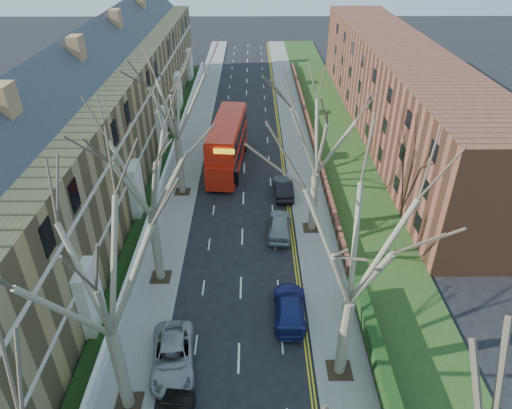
{
  "coord_description": "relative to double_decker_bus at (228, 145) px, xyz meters",
  "views": [
    {
      "loc": [
        0.86,
        -8.79,
        21.7
      ],
      "look_at": [
        1.1,
        20.29,
        3.49
      ],
      "focal_mm": 32.0,
      "sensor_mm": 36.0,
      "label": 1
    }
  ],
  "objects": [
    {
      "name": "tree_left_far",
      "position": [
        -4.05,
        -17.4,
        6.83
      ],
      "size": [
        10.15,
        10.15,
        14.22
      ],
      "color": "#746A52",
      "rests_on": "ground"
    },
    {
      "name": "pavement_left",
      "position": [
        -4.35,
        5.6,
        -2.36
      ],
      "size": [
        3.0,
        102.0,
        0.12
      ],
      "primitive_type": "cube",
      "color": "slate",
      "rests_on": "ground"
    },
    {
      "name": "tree_right_mid",
      "position": [
        7.35,
        -25.4,
        7.14
      ],
      "size": [
        10.5,
        10.5,
        14.71
      ],
      "color": "#746A52",
      "rests_on": "ground"
    },
    {
      "name": "flats_right",
      "position": [
        19.11,
        9.6,
        2.57
      ],
      "size": [
        13.97,
        54.0,
        10.0
      ],
      "color": "brown",
      "rests_on": "ground"
    },
    {
      "name": "front_wall_left",
      "position": [
        -6.0,
        -2.4,
        -1.8
      ],
      "size": [
        0.3,
        78.0,
        1.0
      ],
      "color": "white",
      "rests_on": "ground"
    },
    {
      "name": "terrace_left",
      "position": [
        -12.0,
        -2.4,
        3.12
      ],
      "size": [
        9.7,
        78.0,
        13.6
      ],
      "color": "olive",
      "rests_on": "ground"
    },
    {
      "name": "grass_verge_right",
      "position": [
        12.15,
        5.6,
        -2.27
      ],
      "size": [
        6.0,
        102.0,
        0.06
      ],
      "color": "#1D3814",
      "rests_on": "ground"
    },
    {
      "name": "car_right_mid",
      "position": [
        4.67,
        -11.93,
        -1.62
      ],
      "size": [
        2.2,
        4.79,
        1.59
      ],
      "primitive_type": "imported",
      "rotation": [
        0.0,
        0.0,
        3.07
      ],
      "color": "gray",
      "rests_on": "ground"
    },
    {
      "name": "tree_right_far",
      "position": [
        7.35,
        -11.4,
        6.83
      ],
      "size": [
        10.15,
        10.15,
        14.22
      ],
      "color": "#746A52",
      "rests_on": "ground"
    },
    {
      "name": "tree_left_mid",
      "position": [
        -4.05,
        -27.4,
        7.14
      ],
      "size": [
        10.5,
        10.5,
        14.71
      ],
      "color": "#746A52",
      "rests_on": "ground"
    },
    {
      "name": "pavement_right",
      "position": [
        7.65,
        5.6,
        -2.36
      ],
      "size": [
        3.0,
        102.0,
        0.12
      ],
      "primitive_type": "cube",
      "color": "slate",
      "rests_on": "ground"
    },
    {
      "name": "car_left_far",
      "position": [
        -2.05,
        -24.88,
        -1.7
      ],
      "size": [
        2.93,
        5.38,
        1.43
      ],
      "primitive_type": "imported",
      "rotation": [
        0.0,
        0.0,
        0.11
      ],
      "color": "gray",
      "rests_on": "ground"
    },
    {
      "name": "tree_left_dist",
      "position": [
        -4.05,
        -5.4,
        7.14
      ],
      "size": [
        10.5,
        10.5,
        14.71
      ],
      "color": "#746A52",
      "rests_on": "ground"
    },
    {
      "name": "double_decker_bus",
      "position": [
        0.0,
        0.0,
        0.0
      ],
      "size": [
        3.78,
        11.97,
        4.89
      ],
      "rotation": [
        0.0,
        0.0,
        3.05
      ],
      "color": "red",
      "rests_on": "ground"
    },
    {
      "name": "car_right_far",
      "position": [
        5.34,
        -5.76,
        -1.66
      ],
      "size": [
        1.72,
        4.6,
        1.5
      ],
      "primitive_type": "imported",
      "rotation": [
        0.0,
        0.0,
        3.17
      ],
      "color": "black",
      "rests_on": "ground"
    },
    {
      "name": "car_right_near",
      "position": [
        4.83,
        -21.06,
        -1.7
      ],
      "size": [
        2.17,
        4.98,
        1.43
      ],
      "primitive_type": "imported",
      "rotation": [
        0.0,
        0.0,
        3.11
      ],
      "color": "navy",
      "rests_on": "ground"
    }
  ]
}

